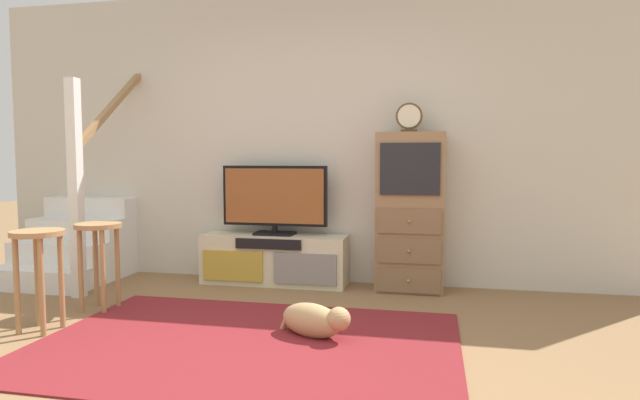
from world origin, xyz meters
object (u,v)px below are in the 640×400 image
television (275,198)px  bar_stool_near (38,256)px  desk_clock (409,118)px  dog (315,320)px  side_cabinet (410,212)px  bar_stool_far (99,245)px  media_console (274,259)px

television → bar_stool_near: (-1.14, -1.64, -0.28)m
television → bar_stool_near: television is taller
desk_clock → bar_stool_near: desk_clock is taller
bar_stool_near → dog: bearing=7.5°
side_cabinet → dog: side_cabinet is taller
desk_clock → television: bearing=178.6°
television → dog: 1.70m
side_cabinet → bar_stool_far: side_cabinet is taller
television → desk_clock: size_ratio=3.91×
dog → desk_clock: bearing=69.4°
media_console → desk_clock: 1.75m
media_console → side_cabinet: bearing=0.5°
bar_stool_near → media_console: bearing=54.9°
bar_stool_near → dog: size_ratio=1.32×
media_console → bar_stool_near: (-1.14, -1.62, 0.28)m
television → bar_stool_near: size_ratio=1.44×
media_console → television: television is taller
side_cabinet → bar_stool_far: size_ratio=2.07×
side_cabinet → dog: (-0.54, -1.39, -0.57)m
television → dog: (0.69, -1.40, -0.67)m
bar_stool_far → television: bearing=46.7°
bar_stool_near → dog: 1.88m
bar_stool_near → bar_stool_far: bearing=80.9°
media_console → desk_clock: size_ratio=5.33×
television → side_cabinet: side_cabinet is taller
bar_stool_near → dog: bar_stool_near is taller
media_console → dog: 1.55m
side_cabinet → desk_clock: 0.81m
dog → bar_stool_near: bearing=-172.5°
media_console → bar_stool_far: bar_stool_far is taller
bar_stool_near → bar_stool_far: 0.54m
media_console → bar_stool_far: 1.54m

